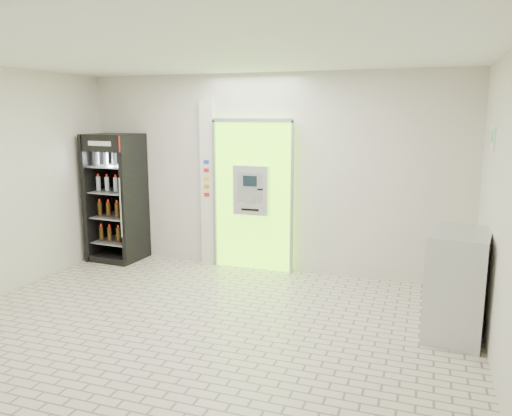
% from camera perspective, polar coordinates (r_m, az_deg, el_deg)
% --- Properties ---
extents(ground, '(6.00, 6.00, 0.00)m').
position_cam_1_polar(ground, '(5.80, -6.56, -13.74)').
color(ground, beige).
rests_on(ground, ground).
extents(room_shell, '(6.00, 6.00, 6.00)m').
position_cam_1_polar(room_shell, '(5.31, -6.98, 4.68)').
color(room_shell, beige).
rests_on(room_shell, ground).
extents(atm_assembly, '(1.30, 0.24, 2.33)m').
position_cam_1_polar(atm_assembly, '(7.68, -0.30, 1.55)').
color(atm_assembly, '#79EA14').
rests_on(atm_assembly, ground).
extents(pillar, '(0.22, 0.11, 2.60)m').
position_cam_1_polar(pillar, '(7.99, -5.51, 2.79)').
color(pillar, silver).
rests_on(pillar, ground).
extents(beverage_cooler, '(0.82, 0.76, 2.08)m').
position_cam_1_polar(beverage_cooler, '(8.53, -15.64, 0.89)').
color(beverage_cooler, black).
rests_on(beverage_cooler, ground).
extents(steel_cabinet, '(0.71, 0.95, 1.17)m').
position_cam_1_polar(steel_cabinet, '(5.86, 22.02, -8.06)').
color(steel_cabinet, '#B6B9BE').
rests_on(steel_cabinet, ground).
extents(exit_sign, '(0.02, 0.22, 0.26)m').
position_cam_1_polar(exit_sign, '(6.18, 25.47, 7.18)').
color(exit_sign, white).
rests_on(exit_sign, room_shell).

